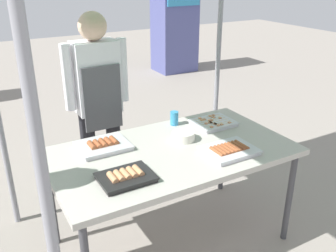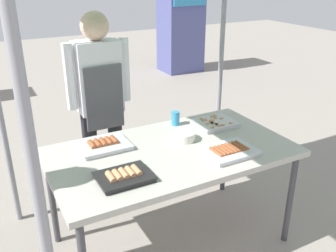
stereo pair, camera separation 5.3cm
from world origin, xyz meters
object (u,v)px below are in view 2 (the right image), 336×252
at_px(tray_meat_skewers, 214,123).
at_px(tray_spring_rolls, 124,176).
at_px(tray_grilled_sausages, 103,145).
at_px(stall_table, 172,157).
at_px(condiment_bowl, 184,136).
at_px(vendor_woman, 100,95).
at_px(tray_pork_links, 229,151).
at_px(neighbor_stall_right, 181,24).
at_px(drink_cup_near_edge, 175,118).

distance_m(tray_meat_skewers, tray_spring_rolls, 0.99).
bearing_deg(tray_grilled_sausages, stall_table, -31.70).
distance_m(tray_grilled_sausages, condiment_bowl, 0.55).
height_order(condiment_bowl, vendor_woman, vendor_woman).
bearing_deg(tray_grilled_sausages, tray_pork_links, -34.22).
relative_size(tray_meat_skewers, neighbor_stall_right, 0.17).
relative_size(tray_meat_skewers, condiment_bowl, 1.87).
bearing_deg(tray_spring_rolls, condiment_bowl, 27.57).
relative_size(tray_spring_rolls, neighbor_stall_right, 0.18).
height_order(stall_table, tray_spring_rolls, tray_spring_rolls).
height_order(tray_meat_skewers, neighbor_stall_right, neighbor_stall_right).
height_order(stall_table, vendor_woman, vendor_woman).
bearing_deg(tray_grilled_sausages, neighbor_stall_right, 54.00).
xyz_separation_m(tray_grilled_sausages, tray_meat_skewers, (0.87, -0.04, -0.00)).
distance_m(tray_meat_skewers, neighbor_stall_right, 4.49).
bearing_deg(drink_cup_near_edge, neighbor_stall_right, 59.51).
relative_size(stall_table, tray_meat_skewers, 5.29).
bearing_deg(tray_meat_skewers, neighbor_stall_right, 63.30).
bearing_deg(tray_meat_skewers, drink_cup_near_edge, 149.35).
bearing_deg(condiment_bowl, tray_pork_links, -63.91).
distance_m(tray_grilled_sausages, tray_pork_links, 0.83).
height_order(stall_table, condiment_bowl, condiment_bowl).
xyz_separation_m(stall_table, tray_spring_rolls, (-0.42, -0.21, 0.07)).
height_order(stall_table, tray_pork_links, tray_pork_links).
xyz_separation_m(tray_spring_rolls, condiment_bowl, (0.56, 0.29, 0.01)).
xyz_separation_m(condiment_bowl, vendor_woman, (-0.36, 0.71, 0.15)).
xyz_separation_m(stall_table, vendor_woman, (-0.21, 0.80, 0.23)).
xyz_separation_m(tray_meat_skewers, tray_pork_links, (-0.18, -0.43, 0.00)).
distance_m(tray_grilled_sausages, vendor_woman, 0.61).
bearing_deg(condiment_bowl, tray_meat_skewers, 18.56).
bearing_deg(tray_spring_rolls, vendor_woman, 78.30).
relative_size(tray_meat_skewers, drink_cup_near_edge, 2.86).
relative_size(tray_grilled_sausages, vendor_woman, 0.21).
xyz_separation_m(tray_spring_rolls, vendor_woman, (0.21, 1.01, 0.15)).
bearing_deg(neighbor_stall_right, vendor_woman, -128.45).
distance_m(drink_cup_near_edge, vendor_woman, 0.64).
height_order(stall_table, tray_meat_skewers, tray_meat_skewers).
relative_size(tray_grilled_sausages, neighbor_stall_right, 0.19).
distance_m(tray_spring_rolls, neighbor_stall_right, 5.29).
xyz_separation_m(tray_spring_rolls, drink_cup_near_edge, (0.65, 0.56, 0.03)).
distance_m(tray_pork_links, vendor_woman, 1.16).
bearing_deg(neighbor_stall_right, tray_spring_rolls, -123.45).
xyz_separation_m(tray_grilled_sausages, condiment_bowl, (0.53, -0.15, 0.01)).
relative_size(drink_cup_near_edge, neighbor_stall_right, 0.06).
distance_m(stall_table, drink_cup_near_edge, 0.43).
distance_m(condiment_bowl, vendor_woman, 0.81).
relative_size(tray_meat_skewers, tray_spring_rolls, 0.98).
xyz_separation_m(tray_grilled_sausages, drink_cup_near_edge, (0.61, 0.11, 0.03)).
height_order(tray_grilled_sausages, vendor_woman, vendor_woman).
xyz_separation_m(vendor_woman, neighbor_stall_right, (2.71, 3.41, -0.05)).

